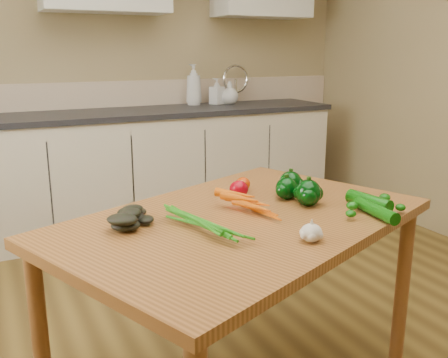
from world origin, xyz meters
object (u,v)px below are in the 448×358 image
carrot_bunch (233,209)px  tomato_b (243,184)px  soap_bottle_b (217,91)px  garlic_bulb (311,233)px  zucchini_b (376,210)px  pepper_c (308,193)px  soap_bottle_c (230,93)px  tomato_c (286,181)px  pepper_b (290,183)px  soap_bottle_a (194,85)px  zucchini_a (369,201)px  table (241,237)px  leafy_greens (126,214)px  tomato_a (239,189)px  pepper_a (286,188)px

carrot_bunch → tomato_b: size_ratio=3.97×
soap_bottle_b → garlic_bulb: bearing=48.2°
garlic_bulb → zucchini_b: 0.38m
pepper_c → soap_bottle_c: bearing=70.9°
tomato_b → zucchini_b: tomato_b is taller
garlic_bulb → pepper_c: (0.22, 0.32, 0.02)m
carrot_bunch → tomato_c: size_ratio=3.99×
garlic_bulb → pepper_b: pepper_b is taller
soap_bottle_a → zucchini_a: 2.42m
table → soap_bottle_a: soap_bottle_a is taller
table → leafy_greens: leafy_greens is taller
leafy_greens → tomato_b: (0.59, 0.23, -0.02)m
soap_bottle_a → soap_bottle_b: soap_bottle_a is taller
leafy_greens → pepper_b: 0.74m
tomato_a → zucchini_b: bearing=-52.6°
soap_bottle_a → pepper_c: 2.32m
garlic_bulb → pepper_b: size_ratio=0.70×
soap_bottle_b → garlic_bulb: size_ratio=3.03×
zucchini_b → garlic_bulb: bearing=-164.9°
pepper_c → tomato_c: pepper_c is taller
pepper_c → carrot_bunch: bearing=-179.2°
garlic_bulb → zucchini_b: garlic_bulb is taller
soap_bottle_a → leafy_greens: bearing=53.1°
tomato_c → tomato_b: bearing=166.9°
leafy_greens → tomato_c: (0.78, 0.19, -0.02)m
soap_bottle_b → garlic_bulb: (-0.88, -2.55, -0.24)m
pepper_a → leafy_greens: bearing=-176.6°
zucchini_b → tomato_a: bearing=127.4°
table → tomato_a: tomato_a is taller
garlic_bulb → tomato_a: bearing=87.6°
table → soap_bottle_a: (0.76, 2.26, 0.41)m
carrot_bunch → leafy_greens: size_ratio=1.30×
table → tomato_b: tomato_b is taller
garlic_bulb → pepper_a: bearing=66.5°
pepper_b → tomato_b: size_ratio=1.56×
soap_bottle_a → tomato_c: 2.05m
pepper_a → tomato_a: pepper_a is taller
garlic_bulb → pepper_a: (0.19, 0.44, 0.02)m
tomato_b → soap_bottle_c: bearing=64.8°
pepper_a → pepper_c: pepper_c is taller
soap_bottle_a → pepper_a: (-0.49, -2.14, -0.28)m
leafy_greens → zucchini_a: size_ratio=1.02×
tomato_b → zucchini_a: 0.55m
soap_bottle_c → pepper_a: (-0.79, -2.08, -0.21)m
soap_bottle_b → garlic_bulb: 2.71m
pepper_a → pepper_b: pepper_b is taller
pepper_c → zucchini_a: pepper_c is taller
soap_bottle_a → tomato_b: (-0.59, -1.95, -0.30)m
pepper_a → zucchini_a: pepper_a is taller
soap_bottle_b → tomato_a: bearing=44.1°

